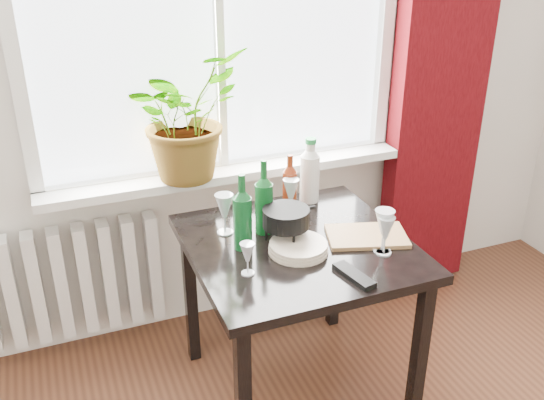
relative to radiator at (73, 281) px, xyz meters
name	(u,v)px	position (x,y,z in m)	size (l,w,h in m)	color
windowsill	(227,172)	(0.75, -0.03, 0.44)	(1.72, 0.20, 0.04)	white
curtain	(444,53)	(1.87, -0.06, 0.92)	(0.50, 0.12, 2.56)	#390508
radiator	(73,281)	(0.00, 0.00, 0.00)	(0.80, 0.10, 0.55)	silver
table	(298,263)	(0.85, -0.63, 0.27)	(0.85, 0.85, 0.74)	black
potted_plant	(185,116)	(0.56, -0.06, 0.75)	(0.51, 0.44, 0.57)	#1D7022
wine_bottle_left	(242,212)	(0.64, -0.58, 0.52)	(0.07, 0.07, 0.31)	#0D461D
wine_bottle_right	(264,197)	(0.76, -0.49, 0.52)	(0.07, 0.07, 0.31)	#0D471B
bottle_amber	(290,182)	(0.94, -0.34, 0.49)	(0.06, 0.06, 0.26)	#671E0B
cleaning_bottle	(310,169)	(1.05, -0.29, 0.51)	(0.09, 0.09, 0.30)	silver
wineglass_front_right	(383,230)	(1.12, -0.81, 0.45)	(0.08, 0.08, 0.18)	silver
wineglass_far_right	(385,235)	(1.12, -0.83, 0.44)	(0.07, 0.07, 0.16)	silver
wineglass_back_center	(291,196)	(0.92, -0.39, 0.44)	(0.07, 0.07, 0.17)	silver
wineglass_back_left	(225,214)	(0.61, -0.45, 0.45)	(0.07, 0.07, 0.18)	#B6BCC4
wineglass_front_left	(248,259)	(0.59, -0.77, 0.42)	(0.05, 0.05, 0.13)	silver
plate_stack	(298,247)	(0.82, -0.69, 0.38)	(0.23, 0.23, 0.04)	beige
fondue_pot	(286,225)	(0.81, -0.60, 0.43)	(0.21, 0.18, 0.14)	black
tv_remote	(354,275)	(0.93, -0.93, 0.37)	(0.05, 0.19, 0.02)	black
cutting_board	(367,236)	(1.12, -0.70, 0.37)	(0.31, 0.20, 0.02)	#987044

